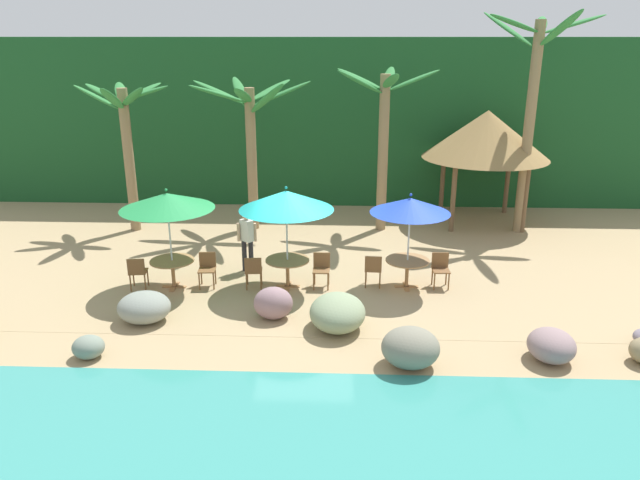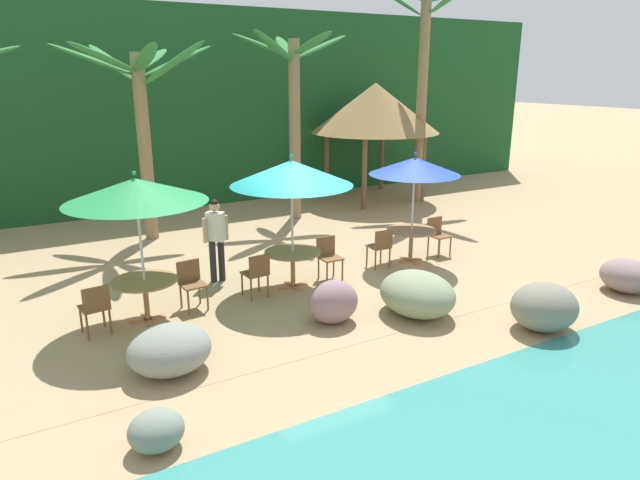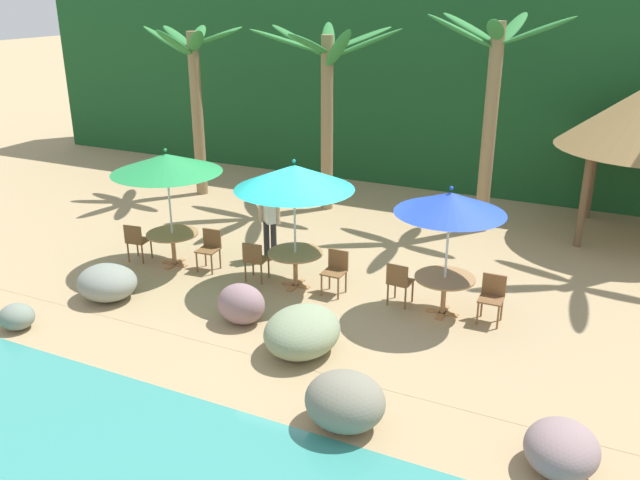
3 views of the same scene
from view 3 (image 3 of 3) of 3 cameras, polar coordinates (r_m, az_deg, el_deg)
ground_plane at (r=13.18m, az=-0.55°, el=-4.47°), size 120.00×120.00×0.00m
terrace_deck at (r=13.18m, az=-0.55°, el=-4.46°), size 18.00×5.20×0.01m
foliage_backdrop at (r=20.54m, az=10.84°, el=13.18°), size 28.00×2.40×6.00m
rock_seawall at (r=11.22m, az=-10.62°, el=-7.68°), size 16.82×3.26×0.79m
umbrella_green at (r=14.05m, az=-13.07°, el=6.44°), size 2.29×2.29×2.58m
dining_table_green at (r=14.54m, az=-12.54°, el=0.14°), size 1.10×1.10×0.74m
chair_green_seaward at (r=14.22m, az=-9.44°, el=-0.56°), size 0.45×0.46×0.87m
chair_green_inland at (r=14.94m, az=-15.50°, el=0.02°), size 0.47×0.48×0.87m
umbrella_teal at (r=12.64m, az=-2.24°, el=5.42°), size 2.32×2.32×2.62m
dining_table_teal at (r=13.19m, az=-2.13°, el=-1.55°), size 1.10×1.10×0.74m
chair_teal_seaward at (r=12.95m, az=1.37°, el=-2.47°), size 0.43×0.43×0.87m
chair_teal_inland at (r=13.47m, az=-5.63°, el=-1.60°), size 0.46×0.47×0.87m
umbrella_blue at (r=11.73m, az=11.14°, el=3.15°), size 1.96×1.96×2.45m
dining_table_blue at (r=12.28m, az=10.65°, el=-3.69°), size 1.10×1.10×0.74m
chair_blue_seaward at (r=12.26m, az=14.57°, el=-4.59°), size 0.43×0.44×0.87m
chair_blue_inland at (r=12.51m, az=6.80°, el=-3.50°), size 0.45×0.45×0.87m
palm_tree_nearest at (r=19.06m, az=-10.69°, el=13.47°), size 2.89×2.84×4.70m
palm_tree_second at (r=17.34m, az=0.59°, el=13.61°), size 3.85×3.77×4.81m
palm_tree_third at (r=16.15m, az=14.52°, el=12.39°), size 3.23×3.33×5.14m
waiter_in_white at (r=14.45m, az=-4.37°, el=2.03°), size 0.52×0.38×1.70m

